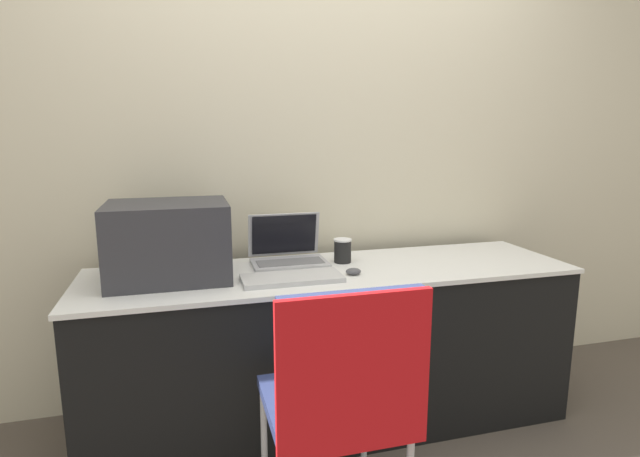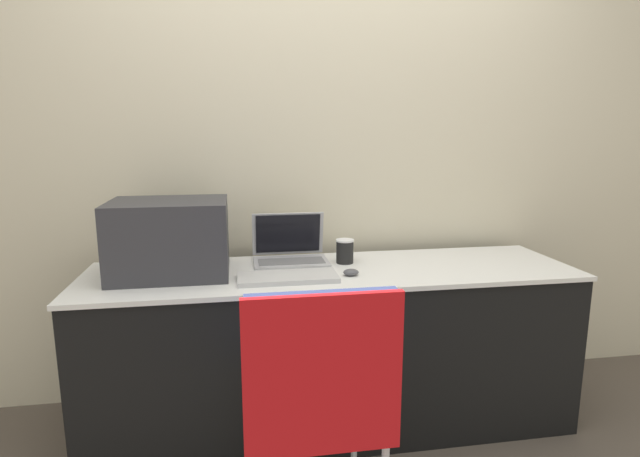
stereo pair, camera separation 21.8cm
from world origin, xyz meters
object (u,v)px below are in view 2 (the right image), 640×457
at_px(external_keyboard, 288,277).
at_px(chair, 317,390).
at_px(coffee_cup, 345,251).
at_px(printer, 170,235).
at_px(laptop_left, 290,252).
at_px(mouse, 351,272).

distance_m(external_keyboard, chair, 0.62).
xyz_separation_m(coffee_cup, chair, (-0.26, -0.81, -0.23)).
bearing_deg(printer, laptop_left, 12.90).
bearing_deg(chair, printer, 124.08).
distance_m(printer, laptop_left, 0.55).
bearing_deg(laptop_left, external_keyboard, -98.10).
xyz_separation_m(printer, coffee_cup, (0.77, 0.06, -0.12)).
bearing_deg(printer, mouse, -10.76).
bearing_deg(mouse, chair, -111.87).
height_order(printer, chair, printer).
bearing_deg(printer, external_keyboard, -18.09).
height_order(printer, laptop_left, printer).
distance_m(coffee_cup, chair, 0.88).
distance_m(printer, mouse, 0.78).
xyz_separation_m(printer, chair, (0.51, -0.75, -0.34)).
distance_m(coffee_cup, mouse, 0.21).
distance_m(laptop_left, coffee_cup, 0.25).
relative_size(coffee_cup, chair, 0.12).
relative_size(laptop_left, coffee_cup, 3.07).
relative_size(laptop_left, mouse, 5.12).
relative_size(coffee_cup, mouse, 1.67).
bearing_deg(laptop_left, printer, -167.10).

